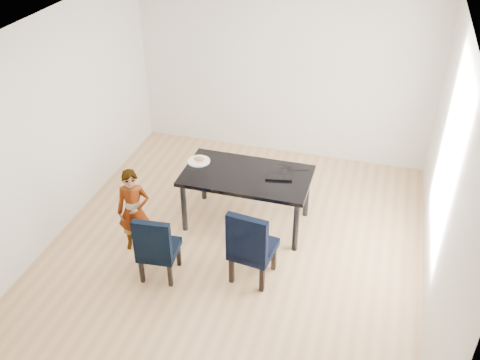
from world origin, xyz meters
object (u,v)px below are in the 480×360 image
(chair_left, at_px, (159,244))
(plate, at_px, (199,161))
(dining_table, at_px, (246,199))
(chair_right, at_px, (253,243))
(laptop, at_px, (279,175))
(child, at_px, (134,211))

(chair_left, height_order, plate, chair_left)
(dining_table, height_order, chair_left, chair_left)
(chair_left, distance_m, chair_right, 1.07)
(chair_left, xyz_separation_m, laptop, (1.09, 1.29, 0.33))
(child, bearing_deg, chair_right, -22.94)
(child, bearing_deg, chair_left, -57.20)
(dining_table, xyz_separation_m, child, (-1.16, -0.85, 0.17))
(dining_table, relative_size, child, 1.46)
(child, distance_m, laptop, 1.82)
(dining_table, bearing_deg, chair_left, -119.38)
(child, height_order, plate, child)
(chair_left, height_order, child, child)
(chair_left, xyz_separation_m, plate, (0.01, 1.34, 0.32))
(chair_right, relative_size, laptop, 2.92)
(chair_right, xyz_separation_m, child, (-1.51, 0.10, 0.06))
(chair_left, bearing_deg, dining_table, 54.99)
(laptop, bearing_deg, chair_left, 39.61)
(dining_table, xyz_separation_m, laptop, (0.40, 0.06, 0.39))
(chair_left, distance_m, laptop, 1.71)
(dining_table, relative_size, laptop, 4.82)
(plate, bearing_deg, dining_table, -10.06)
(child, xyz_separation_m, laptop, (1.56, 0.92, 0.22))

